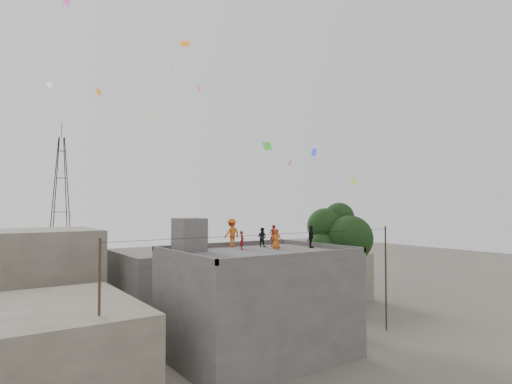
% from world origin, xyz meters
% --- Properties ---
extents(ground, '(140.00, 140.00, 0.00)m').
position_xyz_m(ground, '(0.00, 0.00, 0.00)').
color(ground, '#4F4841').
rests_on(ground, ground).
extents(main_building, '(10.00, 8.00, 6.10)m').
position_xyz_m(main_building, '(0.00, 0.00, 3.05)').
color(main_building, '#474442').
rests_on(main_building, ground).
extents(parapet, '(10.00, 8.00, 0.30)m').
position_xyz_m(parapet, '(0.00, 0.00, 6.25)').
color(parapet, '#474442').
rests_on(parapet, main_building).
extents(stair_head_box, '(1.60, 1.80, 2.00)m').
position_xyz_m(stair_head_box, '(-3.20, 2.60, 7.10)').
color(stair_head_box, '#474442').
rests_on(stair_head_box, main_building).
extents(neighbor_west, '(8.00, 10.00, 4.00)m').
position_xyz_m(neighbor_west, '(-11.00, 2.00, 2.00)').
color(neighbor_west, '#5F564B').
rests_on(neighbor_west, ground).
extents(neighbor_north, '(12.00, 9.00, 5.00)m').
position_xyz_m(neighbor_north, '(2.00, 14.00, 2.50)').
color(neighbor_north, '#474442').
rests_on(neighbor_north, ground).
extents(neighbor_northwest, '(9.00, 8.00, 7.00)m').
position_xyz_m(neighbor_northwest, '(-10.00, 16.00, 3.50)').
color(neighbor_northwest, '#5F564B').
rests_on(neighbor_northwest, ground).
extents(neighbor_east, '(7.00, 8.00, 4.40)m').
position_xyz_m(neighbor_east, '(14.00, 10.00, 2.20)').
color(neighbor_east, '#5F564B').
rests_on(neighbor_east, ground).
extents(tree, '(4.90, 4.60, 9.10)m').
position_xyz_m(tree, '(7.37, 0.60, 6.10)').
color(tree, black).
rests_on(tree, ground).
extents(utility_line, '(20.12, 0.62, 7.40)m').
position_xyz_m(utility_line, '(0.50, -1.25, 3.83)').
color(utility_line, black).
rests_on(utility_line, ground).
extents(transmission_tower, '(2.97, 2.97, 20.01)m').
position_xyz_m(transmission_tower, '(-4.00, 40.00, 9.07)').
color(transmission_tower, black).
rests_on(transmission_tower, ground).
extents(person_red_adult, '(0.60, 0.47, 1.46)m').
position_xyz_m(person_red_adult, '(2.96, 2.33, 6.83)').
color(person_red_adult, maroon).
rests_on(person_red_adult, main_building).
extents(person_orange_child, '(0.76, 0.68, 1.30)m').
position_xyz_m(person_orange_child, '(1.91, 0.63, 6.75)').
color(person_orange_child, '#BE5615').
rests_on(person_orange_child, main_building).
extents(person_dark_child, '(0.72, 0.78, 1.29)m').
position_xyz_m(person_dark_child, '(2.02, 2.34, 6.75)').
color(person_dark_child, black).
rests_on(person_dark_child, main_building).
extents(person_dark_adult, '(0.92, 0.77, 1.47)m').
position_xyz_m(person_dark_adult, '(4.27, -0.01, 6.84)').
color(person_dark_adult, black).
rests_on(person_dark_adult, main_building).
extents(person_orange_adult, '(1.34, 0.94, 1.90)m').
position_xyz_m(person_orange_adult, '(0.28, 3.40, 7.05)').
color(person_orange_adult, '#C55516').
rests_on(person_orange_adult, main_building).
extents(person_red_child, '(0.48, 0.51, 1.18)m').
position_xyz_m(person_red_child, '(-0.07, 1.57, 6.69)').
color(person_red_child, maroon).
rests_on(person_red_child, main_building).
extents(kites, '(19.27, 20.53, 12.87)m').
position_xyz_m(kites, '(0.02, 5.32, 15.52)').
color(kites, orange).
rests_on(kites, ground).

